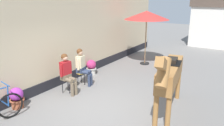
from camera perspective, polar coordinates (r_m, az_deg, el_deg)
ground_plane at (r=9.15m, az=8.28°, el=-3.99°), size 40.00×40.00×0.00m
pub_facade_wall at (r=8.91m, az=-10.64°, el=5.62°), size 0.34×14.00×3.40m
distant_cottage at (r=16.49m, az=25.93°, el=10.13°), size 3.40×2.60×3.50m
seated_visitor_near at (r=7.63m, az=-11.52°, el=-2.20°), size 0.61×0.49×1.39m
seated_visitor_far at (r=8.28m, az=-7.69°, el=-0.51°), size 0.61×0.48×1.39m
saddled_horse_center at (r=6.27m, az=14.53°, el=-2.89°), size 0.82×2.97×2.06m
flower_planter_near at (r=7.23m, az=-23.30°, el=-8.14°), size 0.43×0.43×0.64m
flower_planter_far at (r=9.50m, az=-5.34°, el=-0.98°), size 0.43×0.43×0.64m
cafe_parasol at (r=10.71m, az=8.90°, el=11.96°), size 2.10×2.10×2.58m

